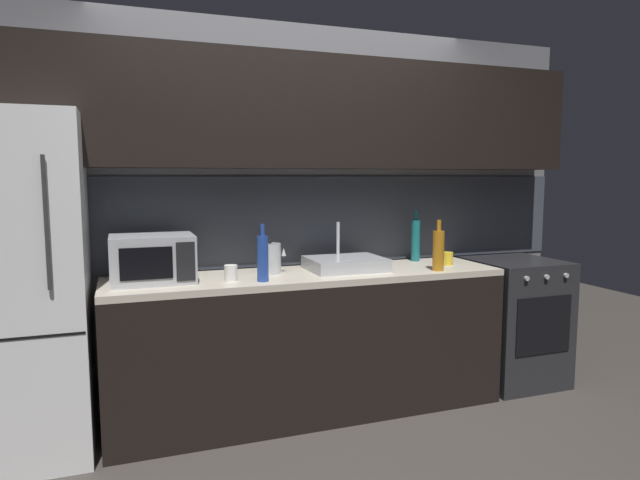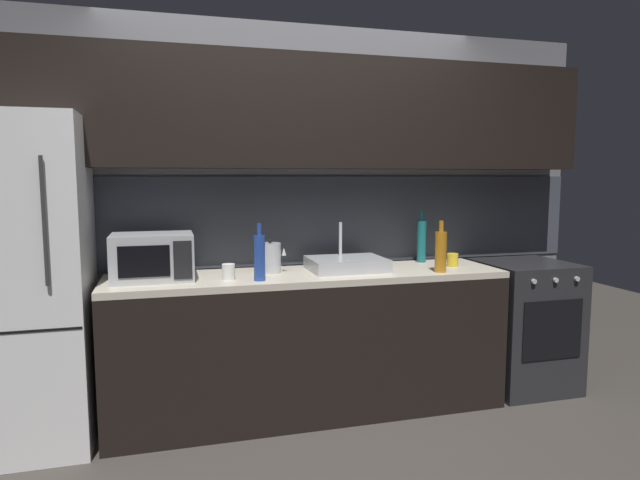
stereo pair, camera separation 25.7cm
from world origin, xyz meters
name	(u,v)px [view 2 (the right image)]	position (x,y,z in m)	size (l,w,h in m)	color
back_wall	(298,169)	(0.00, 1.20, 1.55)	(4.21, 0.44, 2.50)	slate
counter_run	(309,343)	(0.00, 0.90, 0.45)	(2.47, 0.60, 0.90)	black
refrigerator	(24,284)	(-1.62, 0.90, 0.92)	(0.68, 0.69, 1.83)	white
oven_range	(524,325)	(1.58, 0.90, 0.45)	(0.60, 0.62, 0.90)	#232326
microwave	(153,257)	(-0.94, 0.92, 1.04)	(0.46, 0.35, 0.27)	#A8AAAF
sink_basin	(347,264)	(0.26, 0.93, 0.94)	(0.48, 0.38, 0.30)	#ADAFB5
kettle	(270,258)	(-0.23, 0.97, 0.99)	(0.17, 0.14, 0.21)	#B7BABF
wine_bottle_amber	(441,251)	(0.80, 0.70, 1.03)	(0.07, 0.07, 0.33)	#B27019
wine_bottle_teal	(422,241)	(0.87, 1.11, 1.05)	(0.06, 0.06, 0.36)	#19666B
wine_bottle_blue	(259,257)	(-0.34, 0.73, 1.04)	(0.07, 0.07, 0.33)	#234299
mug_yellow	(453,260)	(0.99, 0.88, 0.94)	(0.07, 0.07, 0.09)	gold
mug_white	(229,272)	(-0.51, 0.81, 0.95)	(0.08, 0.08, 0.09)	silver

